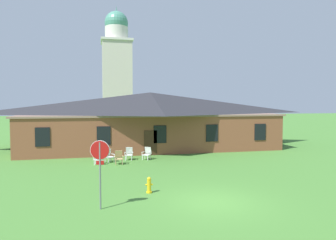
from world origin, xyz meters
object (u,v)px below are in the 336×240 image
(lawn_chair_left_end, at_px, (119,157))
(fire_hydrant, at_px, (149,185))
(lawn_chair_middle, at_px, (129,153))
(stop_sign, at_px, (100,160))
(lawn_chair_by_porch, at_px, (98,157))
(lawn_chair_right_end, at_px, (147,153))
(lawn_chair_near_door, at_px, (109,155))

(lawn_chair_left_end, relative_size, fire_hydrant, 1.21)
(lawn_chair_middle, bearing_deg, fire_hydrant, -88.93)
(fire_hydrant, bearing_deg, stop_sign, -142.17)
(stop_sign, xyz_separation_m, lawn_chair_left_end, (1.28, 9.20, -1.54))
(lawn_chair_by_porch, relative_size, lawn_chair_middle, 1.00)
(lawn_chair_left_end, height_order, fire_hydrant, lawn_chair_left_end)
(lawn_chair_right_end, bearing_deg, fire_hydrant, -97.98)
(lawn_chair_near_door, bearing_deg, lawn_chair_right_end, 7.89)
(lawn_chair_by_porch, distance_m, lawn_chair_middle, 2.63)
(lawn_chair_by_porch, relative_size, lawn_chair_right_end, 1.00)
(lawn_chair_near_door, bearing_deg, lawn_chair_left_end, -52.49)
(lawn_chair_by_porch, height_order, lawn_chair_near_door, same)
(stop_sign, relative_size, lawn_chair_middle, 2.99)
(lawn_chair_near_door, relative_size, lawn_chair_right_end, 1.00)
(lawn_chair_right_end, distance_m, fire_hydrant, 8.79)
(lawn_chair_by_porch, distance_m, fire_hydrant, 8.01)
(lawn_chair_near_door, xyz_separation_m, lawn_chair_middle, (1.56, 0.60, 0.00))
(lawn_chair_near_door, relative_size, fire_hydrant, 1.21)
(lawn_chair_by_porch, bearing_deg, lawn_chair_right_end, 16.28)
(lawn_chair_by_porch, height_order, lawn_chair_middle, same)
(stop_sign, relative_size, lawn_chair_by_porch, 2.99)
(lawn_chair_right_end, bearing_deg, lawn_chair_near_door, -172.11)
(lawn_chair_near_door, relative_size, lawn_chair_left_end, 1.00)
(lawn_chair_near_door, height_order, fire_hydrant, lawn_chair_near_door)
(lawn_chair_near_door, bearing_deg, stop_sign, -93.36)
(stop_sign, bearing_deg, lawn_chair_left_end, 82.10)
(lawn_chair_near_door, xyz_separation_m, lawn_chair_left_end, (0.68, -0.89, 0.00))
(lawn_chair_middle, bearing_deg, stop_sign, -101.36)
(lawn_chair_middle, height_order, fire_hydrant, lawn_chair_middle)
(stop_sign, distance_m, fire_hydrant, 3.37)
(fire_hydrant, bearing_deg, lawn_chair_right_end, 82.02)
(lawn_chair_left_end, xyz_separation_m, lawn_chair_right_end, (2.26, 1.30, 0.00))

